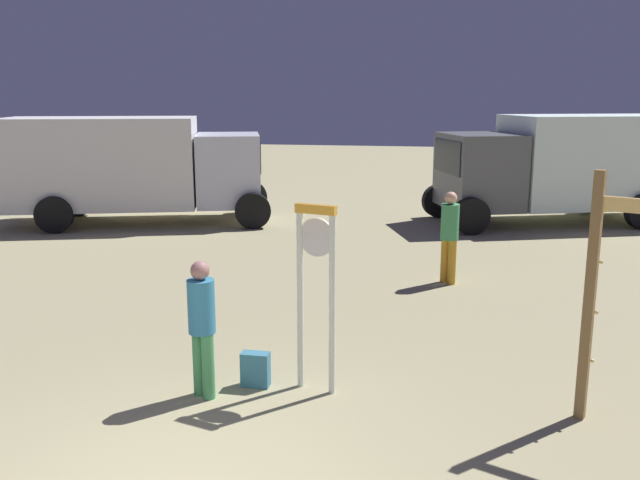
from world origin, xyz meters
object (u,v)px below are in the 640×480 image
at_px(box_truck_near, 566,164).
at_px(box_truck_far, 129,165).
at_px(person_near_clock, 202,322).
at_px(standing_clock, 316,277).
at_px(arrow_sign, 632,262).
at_px(person_distant, 450,233).
at_px(backpack, 256,370).

height_order(box_truck_near, box_truck_far, box_truck_near).
xyz_separation_m(person_near_clock, box_truck_near, (5.59, 11.80, 0.67)).
height_order(standing_clock, arrow_sign, arrow_sign).
relative_size(person_near_clock, box_truck_far, 0.22).
relative_size(standing_clock, person_distant, 1.30).
bearing_deg(standing_clock, box_truck_far, 126.21).
bearing_deg(box_truck_near, standing_clock, -111.16).
relative_size(arrow_sign, box_truck_near, 0.38).
bearing_deg(box_truck_far, standing_clock, -53.79).
relative_size(backpack, person_distant, 0.25).
xyz_separation_m(backpack, box_truck_near, (5.11, 11.42, 1.34)).
relative_size(arrow_sign, person_distant, 1.57).
distance_m(arrow_sign, box_truck_far, 13.71).
distance_m(arrow_sign, box_truck_near, 11.77).
bearing_deg(standing_clock, person_near_clock, -160.70).
bearing_deg(person_near_clock, box_truck_far, 119.96).
bearing_deg(arrow_sign, person_near_clock, -178.71).
bearing_deg(person_distant, person_near_clock, -116.88).
distance_m(standing_clock, person_near_clock, 1.34).
height_order(arrow_sign, box_truck_near, box_truck_near).
height_order(person_near_clock, box_truck_far, box_truck_far).
xyz_separation_m(box_truck_near, box_truck_far, (-11.13, -2.20, -0.02)).
bearing_deg(person_distant, box_truck_near, 65.85).
height_order(person_distant, box_truck_near, box_truck_near).
distance_m(arrow_sign, backpack, 4.17).
bearing_deg(arrow_sign, box_truck_near, 83.93).
relative_size(person_distant, box_truck_far, 0.23).
distance_m(backpack, box_truck_far, 11.09).
bearing_deg(backpack, person_distant, 65.95).
distance_m(box_truck_near, box_truck_far, 11.34).
bearing_deg(person_near_clock, person_distant, 63.12).
xyz_separation_m(standing_clock, backpack, (-0.70, -0.04, -1.13)).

